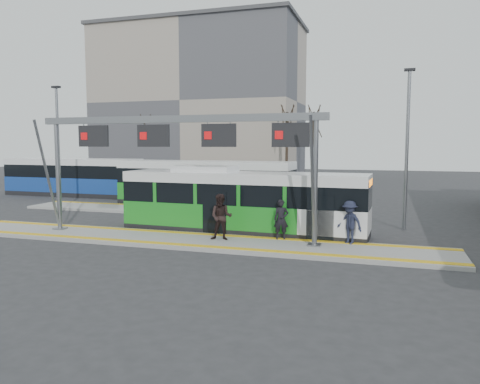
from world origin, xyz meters
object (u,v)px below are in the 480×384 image
object	(u,v)px
passenger_a	(281,219)
passenger_b	(221,217)
passenger_c	(350,222)
hero_bus	(242,203)
gantry	(177,140)

from	to	relation	value
passenger_a	passenger_b	world-z (taller)	passenger_b
passenger_a	passenger_b	xyz separation A→B (m)	(-2.36, -0.86, 0.12)
passenger_c	hero_bus	bearing A→B (deg)	-168.46
gantry	passenger_a	distance (m)	5.51
gantry	hero_bus	world-z (taller)	gantry
hero_bus	passenger_a	size ratio (longest dim) A/B	6.79
gantry	hero_bus	bearing A→B (deg)	48.77
passenger_b	passenger_a	bearing A→B (deg)	12.05
passenger_b	passenger_c	xyz separation A→B (m)	(5.17, 0.86, -0.10)
gantry	hero_bus	size ratio (longest dim) A/B	1.13
gantry	passenger_b	xyz separation A→B (m)	(1.97, -0.01, -3.18)
gantry	hero_bus	xyz separation A→B (m)	(2.13, 2.43, -2.87)
gantry	passenger_c	xyz separation A→B (m)	(7.13, 0.85, -3.28)
hero_bus	passenger_c	size ratio (longest dim) A/B	6.61
passenger_b	passenger_c	world-z (taller)	passenger_b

